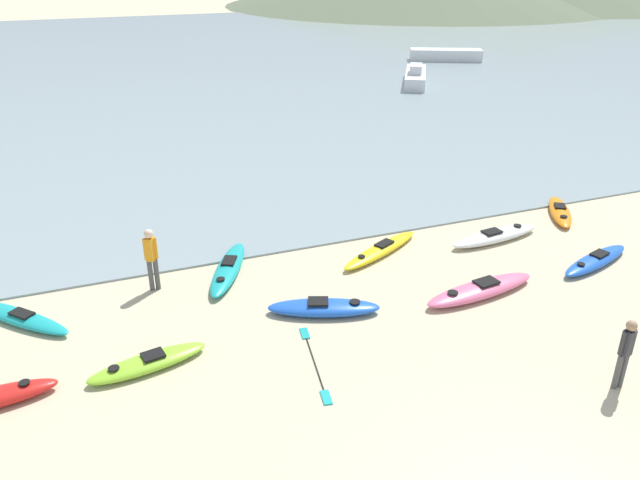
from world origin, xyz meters
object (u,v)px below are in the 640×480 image
kayak_on_sand_1 (596,260)px  person_near_waterline (151,256)px  kayak_on_sand_7 (560,211)px  loose_paddle (315,363)px  kayak_on_sand_2 (381,250)px  moored_boat_1 (415,77)px  kayak_on_sand_6 (495,236)px  kayak_on_sand_8 (18,317)px  kayak_on_sand_3 (148,363)px  kayak_on_sand_5 (481,289)px  kayak_on_sand_9 (324,308)px  person_near_foreground (626,350)px  kayak_on_sand_0 (228,268)px  moored_boat_0 (446,55)px

kayak_on_sand_1 → person_near_waterline: person_near_waterline is taller
kayak_on_sand_7 → loose_paddle: size_ratio=0.95×
kayak_on_sand_2 → moored_boat_1: size_ratio=0.60×
kayak_on_sand_6 → person_near_waterline: (-10.20, 0.74, 0.84)m
kayak_on_sand_7 → kayak_on_sand_8: size_ratio=0.93×
kayak_on_sand_7 → kayak_on_sand_3: bearing=-165.8°
kayak_on_sand_8 → person_near_waterline: 3.45m
kayak_on_sand_7 → kayak_on_sand_8: 16.76m
kayak_on_sand_3 → kayak_on_sand_5: kayak_on_sand_5 is taller
kayak_on_sand_9 → person_near_foreground: size_ratio=1.78×
kayak_on_sand_0 → kayak_on_sand_8: bearing=-174.1°
kayak_on_sand_6 → kayak_on_sand_8: bearing=178.5°
kayak_on_sand_3 → kayak_on_sand_7: bearing=14.2°
moored_boat_0 → loose_paddle: size_ratio=2.02×
kayak_on_sand_0 → kayak_on_sand_3: kayak_on_sand_0 is taller
kayak_on_sand_2 → person_near_waterline: bearing=177.6°
kayak_on_sand_8 → moored_boat_1: bearing=43.1°
kayak_on_sand_7 → moored_boat_1: 21.67m
kayak_on_sand_9 → kayak_on_sand_2: bearing=41.4°
kayak_on_sand_2 → kayak_on_sand_9: size_ratio=1.13×
kayak_on_sand_0 → person_near_foreground: 10.03m
kayak_on_sand_1 → moored_boat_0: size_ratio=0.54×
kayak_on_sand_0 → kayak_on_sand_8: size_ratio=1.12×
kayak_on_sand_1 → kayak_on_sand_6: size_ratio=0.92×
kayak_on_sand_1 → kayak_on_sand_8: bearing=169.8°
kayak_on_sand_6 → kayak_on_sand_9: 6.77m
kayak_on_sand_6 → moored_boat_1: (9.27, 21.69, 0.36)m
kayak_on_sand_3 → person_near_foreground: bearing=-24.9°
kayak_on_sand_0 → kayak_on_sand_9: (1.71, -2.89, 0.01)m
kayak_on_sand_6 → kayak_on_sand_7: size_ratio=1.25×
kayak_on_sand_5 → kayak_on_sand_6: 3.52m
kayak_on_sand_2 → kayak_on_sand_7: bearing=3.5°
kayak_on_sand_1 → kayak_on_sand_5: size_ratio=0.87×
kayak_on_sand_0 → kayak_on_sand_1: size_ratio=1.04×
loose_paddle → moored_boat_0: bearing=54.5°
loose_paddle → person_near_waterline: bearing=121.4°
kayak_on_sand_8 → kayak_on_sand_9: size_ratio=0.98×
kayak_on_sand_6 → kayak_on_sand_1: bearing=-54.2°
kayak_on_sand_6 → kayak_on_sand_9: bearing=-163.0°
moored_boat_1 → loose_paddle: size_ratio=1.96×
kayak_on_sand_8 → person_near_waterline: bearing=6.5°
kayak_on_sand_8 → kayak_on_sand_3: bearing=-48.3°
kayak_on_sand_1 → kayak_on_sand_9: (-8.19, 0.40, 0.02)m
kayak_on_sand_3 → kayak_on_sand_8: kayak_on_sand_3 is taller
kayak_on_sand_9 → loose_paddle: bearing=-117.0°
moored_boat_0 → kayak_on_sand_5: bearing=-120.1°
kayak_on_sand_0 → person_near_foreground: (6.32, -7.74, 0.77)m
kayak_on_sand_2 → kayak_on_sand_8: size_ratio=1.15×
kayak_on_sand_3 → kayak_on_sand_0: bearing=53.6°
person_near_foreground → moored_boat_1: bearing=68.7°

